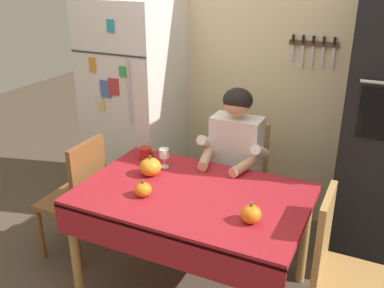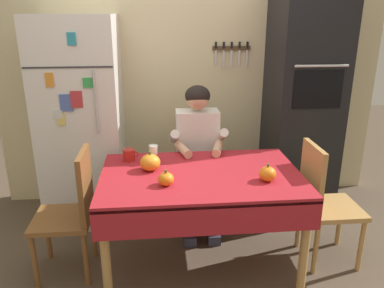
{
  "view_description": "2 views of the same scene",
  "coord_description": "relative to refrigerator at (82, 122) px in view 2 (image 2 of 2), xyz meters",
  "views": [
    {
      "loc": [
        1.01,
        -2.02,
        2.04
      ],
      "look_at": [
        -0.05,
        0.2,
        1.01
      ],
      "focal_mm": 40.53,
      "sensor_mm": 36.0,
      "label": 1
    },
    {
      "loc": [
        -0.29,
        -2.34,
        1.8
      ],
      "look_at": [
        -0.06,
        0.14,
        0.95
      ],
      "focal_mm": 35.66,
      "sensor_mm": 36.0,
      "label": 2
    }
  ],
  "objects": [
    {
      "name": "wine_glass",
      "position": [
        0.62,
        -0.62,
        -0.06
      ],
      "size": [
        0.07,
        0.07,
        0.14
      ],
      "color": "white",
      "rests_on": "dining_table"
    },
    {
      "name": "chair_left_side",
      "position": [
        0.05,
        -0.86,
        -0.39
      ],
      "size": [
        0.4,
        0.4,
        0.93
      ],
      "color": "brown",
      "rests_on": "ground"
    },
    {
      "name": "back_wall_assembly",
      "position": [
        1.0,
        0.39,
        0.4
      ],
      "size": [
        3.7,
        0.13,
        2.6
      ],
      "color": "beige",
      "rests_on": "ground"
    },
    {
      "name": "pumpkin_large",
      "position": [
        0.6,
        -0.77,
        -0.1
      ],
      "size": [
        0.14,
        0.14,
        0.14
      ],
      "color": "orange",
      "rests_on": "dining_table"
    },
    {
      "name": "ground_plane",
      "position": [
        0.95,
        -0.96,
        -0.9
      ],
      "size": [
        10.0,
        10.0,
        0.0
      ],
      "primitive_type": "plane",
      "color": "brown",
      "rests_on": "ground"
    },
    {
      "name": "coffee_mug",
      "position": [
        0.44,
        -0.56,
        -0.12
      ],
      "size": [
        0.12,
        0.09,
        0.09
      ],
      "color": "#B2231E",
      "rests_on": "dining_table"
    },
    {
      "name": "chair_right_side",
      "position": [
        1.85,
        -0.89,
        -0.39
      ],
      "size": [
        0.4,
        0.4,
        0.93
      ],
      "color": "tan",
      "rests_on": "ground"
    },
    {
      "name": "chair_behind_person",
      "position": [
        0.99,
        -0.09,
        -0.39
      ],
      "size": [
        0.4,
        0.4,
        0.93
      ],
      "color": "tan",
      "rests_on": "ground"
    },
    {
      "name": "seated_person",
      "position": [
        0.99,
        -0.28,
        -0.16
      ],
      "size": [
        0.47,
        0.55,
        1.25
      ],
      "color": "#38384C",
      "rests_on": "ground"
    },
    {
      "name": "refrigerator",
      "position": [
        0.0,
        0.0,
        0.0
      ],
      "size": [
        0.68,
        0.71,
        1.8
      ],
      "color": "white",
      "rests_on": "ground"
    },
    {
      "name": "dining_table",
      "position": [
        0.95,
        -0.88,
        -0.24
      ],
      "size": [
        1.4,
        0.9,
        0.74
      ],
      "color": "tan",
      "rests_on": "ground"
    },
    {
      "name": "pumpkin_small",
      "position": [
        1.38,
        -1.03,
        -0.11
      ],
      "size": [
        0.12,
        0.12,
        0.12
      ],
      "color": "orange",
      "rests_on": "dining_table"
    },
    {
      "name": "pumpkin_medium",
      "position": [
        0.7,
        -1.03,
        -0.12
      ],
      "size": [
        0.11,
        0.11,
        0.11
      ],
      "color": "orange",
      "rests_on": "dining_table"
    },
    {
      "name": "wall_oven",
      "position": [
        2.0,
        0.04,
        0.15
      ],
      "size": [
        0.6,
        0.64,
        2.1
      ],
      "color": "black",
      "rests_on": "ground"
    }
  ]
}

